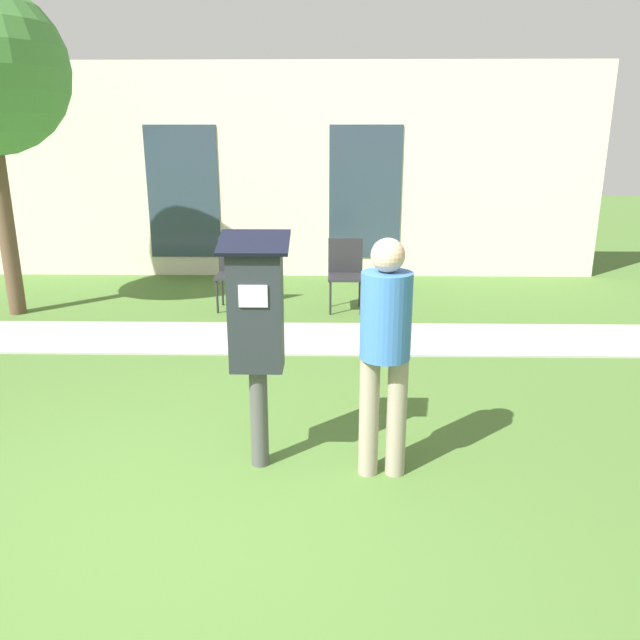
# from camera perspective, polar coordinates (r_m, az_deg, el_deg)

# --- Properties ---
(ground_plane) EXTENTS (40.00, 40.00, 0.00)m
(ground_plane) POSITION_cam_1_polar(r_m,az_deg,el_deg) (3.84, -13.34, -18.40)
(ground_plane) COLOR #476B2D
(sidewalk) EXTENTS (12.00, 1.10, 0.02)m
(sidewalk) POSITION_cam_1_polar(r_m,az_deg,el_deg) (6.93, -6.40, -1.63)
(sidewalk) COLOR #A3A099
(sidewalk) RESTS_ON ground
(building_facade) EXTENTS (10.00, 0.26, 3.20)m
(building_facade) POSITION_cam_1_polar(r_m,az_deg,el_deg) (9.88, -4.21, 13.31)
(building_facade) COLOR beige
(building_facade) RESTS_ON ground
(parking_meter) EXTENTS (0.44, 0.31, 1.59)m
(parking_meter) POSITION_cam_1_polar(r_m,az_deg,el_deg) (4.01, -5.85, -0.20)
(parking_meter) COLOR #4C4C4C
(parking_meter) RESTS_ON ground
(person_standing) EXTENTS (0.32, 0.32, 1.58)m
(person_standing) POSITION_cam_1_polar(r_m,az_deg,el_deg) (3.93, 5.98, -1.94)
(person_standing) COLOR gray
(person_standing) RESTS_ON ground
(outdoor_chair_left) EXTENTS (0.44, 0.44, 0.90)m
(outdoor_chair_left) POSITION_cam_1_polar(r_m,az_deg,el_deg) (8.08, -7.80, 4.79)
(outdoor_chair_left) COLOR #262628
(outdoor_chair_left) RESTS_ON ground
(outdoor_chair_middle) EXTENTS (0.44, 0.44, 0.90)m
(outdoor_chair_middle) POSITION_cam_1_polar(r_m,az_deg,el_deg) (7.94, 2.34, 4.72)
(outdoor_chair_middle) COLOR #262628
(outdoor_chair_middle) RESTS_ON ground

